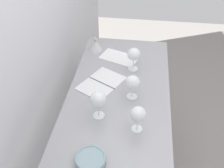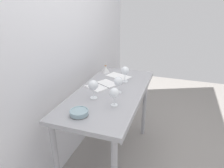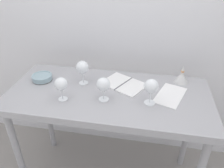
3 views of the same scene
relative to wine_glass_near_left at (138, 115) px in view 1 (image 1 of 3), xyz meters
The scene contains 10 objects.
back_wall 0.74m from the wine_glass_near_left, 66.16° to the left, with size 3.80×0.04×2.60m, color silver.
steel_counter 0.38m from the wine_glass_near_left, 25.57° to the left, with size 1.40×0.65×0.90m.
wine_glass_near_left is the anchor object (origin of this frame).
wine_glass_far_left 0.24m from the wine_glass_near_left, 72.09° to the left, with size 0.09×0.09×0.18m.
wine_glass_near_right 0.57m from the wine_glass_near_left, ahead, with size 0.09×0.09×0.17m.
wine_glass_near_center 0.27m from the wine_glass_near_left, 10.10° to the left, with size 0.09×0.09×0.16m.
open_notebook 0.46m from the wine_glass_near_left, 35.22° to the left, with size 0.37×0.33×0.01m.
tasting_sheet_upper 0.73m from the wine_glass_near_left, 14.15° to the left, with size 0.16×0.28×0.00m, color white.
tasting_bowl 0.34m from the wine_glass_near_left, 139.29° to the left, with size 0.15×0.15×0.05m.
decanter_funnel 0.87m from the wine_glass_near_left, 25.56° to the left, with size 0.11×0.11×0.14m.
Camera 1 is at (-1.26, -0.13, 2.02)m, focal length 42.13 mm.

